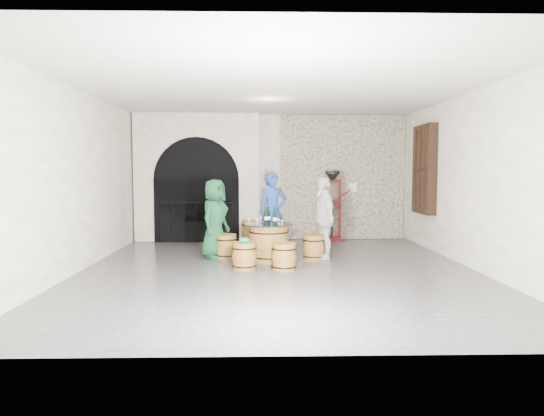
{
  "coord_description": "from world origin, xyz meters",
  "views": [
    {
      "loc": [
        -0.31,
        -8.5,
        1.77
      ],
      "look_at": [
        -0.09,
        0.84,
        1.05
      ],
      "focal_mm": 32.0,
      "sensor_mm": 36.0,
      "label": 1
    }
  ],
  "objects_px": {
    "barrel_stool_near_left": "(244,256)",
    "wine_bottle_left": "(266,217)",
    "barrel_stool_right": "(314,247)",
    "corking_press": "(332,200)",
    "barrel_stool_far": "(272,242)",
    "barrel_stool_left": "(226,246)",
    "wine_bottle_right": "(269,216)",
    "barrel_table": "(269,243)",
    "person_blue": "(273,212)",
    "side_barrel": "(250,232)",
    "person_white": "(323,218)",
    "wine_bottle_center": "(275,218)",
    "person_green": "(215,219)",
    "barrel_stool_near_right": "(284,257)"
  },
  "relations": [
    {
      "from": "barrel_stool_far",
      "to": "side_barrel",
      "type": "relative_size",
      "value": 0.86
    },
    {
      "from": "barrel_stool_near_right",
      "to": "barrel_stool_near_left",
      "type": "bearing_deg",
      "value": 173.45
    },
    {
      "from": "barrel_stool_near_left",
      "to": "wine_bottle_center",
      "type": "bearing_deg",
      "value": 50.62
    },
    {
      "from": "barrel_stool_right",
      "to": "corking_press",
      "type": "bearing_deg",
      "value": 74.02
    },
    {
      "from": "wine_bottle_left",
      "to": "barrel_stool_far",
      "type": "bearing_deg",
      "value": 81.9
    },
    {
      "from": "side_barrel",
      "to": "barrel_stool_right",
      "type": "bearing_deg",
      "value": -58.96
    },
    {
      "from": "barrel_stool_left",
      "to": "barrel_stool_far",
      "type": "relative_size",
      "value": 1.0
    },
    {
      "from": "side_barrel",
      "to": "barrel_stool_far",
      "type": "bearing_deg",
      "value": -71.04
    },
    {
      "from": "barrel_stool_left",
      "to": "person_blue",
      "type": "height_order",
      "value": "person_blue"
    },
    {
      "from": "barrel_stool_left",
      "to": "wine_bottle_center",
      "type": "relative_size",
      "value": 1.5
    },
    {
      "from": "side_barrel",
      "to": "wine_bottle_center",
      "type": "bearing_deg",
      "value": -77.77
    },
    {
      "from": "barrel_stool_far",
      "to": "corking_press",
      "type": "bearing_deg",
      "value": 50.14
    },
    {
      "from": "person_green",
      "to": "person_blue",
      "type": "height_order",
      "value": "person_blue"
    },
    {
      "from": "barrel_stool_near_right",
      "to": "wine_bottle_right",
      "type": "xyz_separation_m",
      "value": [
        -0.26,
        1.03,
        0.63
      ]
    },
    {
      "from": "person_white",
      "to": "barrel_table",
      "type": "bearing_deg",
      "value": -90.17
    },
    {
      "from": "barrel_stool_left",
      "to": "wine_bottle_right",
      "type": "xyz_separation_m",
      "value": [
        0.86,
        -0.18,
        0.63
      ]
    },
    {
      "from": "person_blue",
      "to": "person_white",
      "type": "relative_size",
      "value": 1.05
    },
    {
      "from": "person_white",
      "to": "side_barrel",
      "type": "relative_size",
      "value": 2.89
    },
    {
      "from": "wine_bottle_right",
      "to": "barrel_table",
      "type": "bearing_deg",
      "value": -90.03
    },
    {
      "from": "wine_bottle_left",
      "to": "barrel_stool_near_right",
      "type": "bearing_deg",
      "value": -71.91
    },
    {
      "from": "barrel_stool_right",
      "to": "barrel_stool_near_left",
      "type": "xyz_separation_m",
      "value": [
        -1.35,
        -0.97,
        0.0
      ]
    },
    {
      "from": "barrel_stool_right",
      "to": "person_white",
      "type": "relative_size",
      "value": 0.3
    },
    {
      "from": "wine_bottle_right",
      "to": "side_barrel",
      "type": "distance_m",
      "value": 2.34
    },
    {
      "from": "barrel_stool_right",
      "to": "wine_bottle_center",
      "type": "bearing_deg",
      "value": -160.39
    },
    {
      "from": "person_white",
      "to": "side_barrel",
      "type": "distance_m",
      "value": 2.69
    },
    {
      "from": "barrel_table",
      "to": "barrel_stool_near_right",
      "type": "relative_size",
      "value": 1.96
    },
    {
      "from": "barrel_table",
      "to": "barrel_stool_right",
      "type": "xyz_separation_m",
      "value": [
        0.9,
        0.17,
        -0.12
      ]
    },
    {
      "from": "barrel_stool_left",
      "to": "person_green",
      "type": "bearing_deg",
      "value": 159.24
    },
    {
      "from": "barrel_stool_left",
      "to": "barrel_stool_far",
      "type": "bearing_deg",
      "value": 32.14
    },
    {
      "from": "wine_bottle_right",
      "to": "corking_press",
      "type": "height_order",
      "value": "corking_press"
    },
    {
      "from": "barrel_stool_near_left",
      "to": "person_green",
      "type": "xyz_separation_m",
      "value": [
        -0.64,
        1.21,
        0.56
      ]
    },
    {
      "from": "barrel_stool_far",
      "to": "person_green",
      "type": "distance_m",
      "value": 1.39
    },
    {
      "from": "barrel_stool_left",
      "to": "wine_bottle_left",
      "type": "xyz_separation_m",
      "value": [
        0.81,
        -0.28,
        0.63
      ]
    },
    {
      "from": "barrel_stool_far",
      "to": "corking_press",
      "type": "height_order",
      "value": "corking_press"
    },
    {
      "from": "person_blue",
      "to": "side_barrel",
      "type": "height_order",
      "value": "person_blue"
    },
    {
      "from": "wine_bottle_right",
      "to": "corking_press",
      "type": "distance_m",
      "value": 3.14
    },
    {
      "from": "barrel_table",
      "to": "barrel_stool_near_left",
      "type": "relative_size",
      "value": 1.96
    },
    {
      "from": "side_barrel",
      "to": "wine_bottle_right",
      "type": "bearing_deg",
      "value": -79.3
    },
    {
      "from": "barrel_stool_right",
      "to": "wine_bottle_left",
      "type": "distance_m",
      "value": 1.14
    },
    {
      "from": "person_blue",
      "to": "wine_bottle_left",
      "type": "relative_size",
      "value": 5.33
    },
    {
      "from": "wine_bottle_center",
      "to": "wine_bottle_right",
      "type": "distance_m",
      "value": 0.28
    },
    {
      "from": "barrel_stool_left",
      "to": "barrel_stool_right",
      "type": "bearing_deg",
      "value": -5.03
    },
    {
      "from": "wine_bottle_center",
      "to": "person_green",
      "type": "bearing_deg",
      "value": 156.59
    },
    {
      "from": "barrel_stool_near_left",
      "to": "barrel_stool_right",
      "type": "bearing_deg",
      "value": 35.67
    },
    {
      "from": "barrel_stool_near_left",
      "to": "wine_bottle_left",
      "type": "distance_m",
      "value": 1.13
    },
    {
      "from": "wine_bottle_right",
      "to": "wine_bottle_left",
      "type": "bearing_deg",
      "value": -113.63
    },
    {
      "from": "wine_bottle_left",
      "to": "barrel_stool_left",
      "type": "bearing_deg",
      "value": 160.85
    },
    {
      "from": "barrel_stool_near_left",
      "to": "corking_press",
      "type": "relative_size",
      "value": 0.28
    },
    {
      "from": "person_green",
      "to": "wine_bottle_center",
      "type": "bearing_deg",
      "value": -88.32
    },
    {
      "from": "barrel_stool_left",
      "to": "barrel_stool_near_left",
      "type": "xyz_separation_m",
      "value": [
        0.41,
        -1.13,
        0.0
      ]
    }
  ]
}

